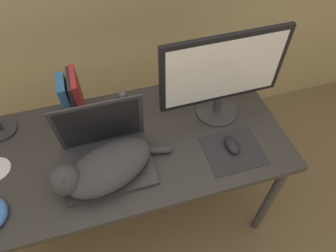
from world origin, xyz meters
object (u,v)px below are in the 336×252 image
laptop (107,153)px  computer_mouse (232,145)px  webcam (122,96)px  cat (104,168)px  book_row (73,98)px  external_monitor (223,75)px

laptop → computer_mouse: (0.53, -0.08, -0.03)m
computer_mouse → webcam: (-0.40, 0.41, 0.02)m
cat → webcam: cat is taller
cat → computer_mouse: 0.55m
cat → laptop: bearing=73.2°
laptop → book_row: bearing=108.0°
computer_mouse → cat: bearing=179.2°
computer_mouse → laptop: bearing=171.1°
cat → external_monitor: (0.56, 0.21, 0.17)m
computer_mouse → book_row: (-0.62, 0.38, 0.09)m
cat → webcam: bearing=69.8°
laptop → external_monitor: bearing=13.7°
computer_mouse → book_row: 0.74m
laptop → external_monitor: (0.54, 0.13, 0.18)m
external_monitor → book_row: bearing=165.2°
book_row → webcam: book_row is taller
external_monitor → webcam: 0.50m
external_monitor → webcam: external_monitor is taller
cat → webcam: (0.15, 0.40, -0.02)m
external_monitor → cat: bearing=-159.8°
external_monitor → webcam: size_ratio=7.99×
external_monitor → computer_mouse: bearing=-94.1°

